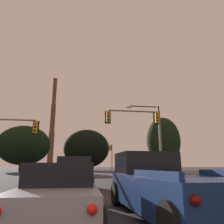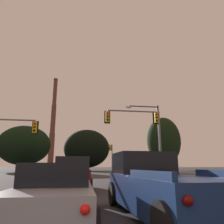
{
  "view_description": "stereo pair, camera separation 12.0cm",
  "coord_description": "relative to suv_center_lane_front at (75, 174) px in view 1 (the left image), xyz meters",
  "views": [
    {
      "loc": [
        0.44,
        -0.64,
        1.35
      ],
      "look_at": [
        6.48,
        38.31,
        11.15
      ],
      "focal_mm": 35.0,
      "sensor_mm": 36.0,
      "label": 1
    },
    {
      "loc": [
        0.56,
        -0.66,
        1.35
      ],
      "look_at": [
        6.48,
        38.31,
        11.15
      ],
      "focal_mm": 35.0,
      "sensor_mm": 36.0,
      "label": 2
    }
  ],
  "objects": [
    {
      "name": "traffic_light_overhead_left",
      "position": [
        -6.33,
        7.2,
        3.29
      ],
      "size": [
        4.49,
        0.5,
        5.52
      ],
      "color": "slate",
      "rests_on": "ground_plane"
    },
    {
      "name": "treeline_center_right",
      "position": [
        -13.35,
        44.53,
        5.54
      ],
      "size": [
        12.99,
        11.69,
        11.35
      ],
      "color": "black",
      "rests_on": "ground_plane"
    },
    {
      "name": "smokestack",
      "position": [
        -15.17,
        115.99,
        20.1
      ],
      "size": [
        5.18,
        5.18,
        53.59
      ],
      "color": "#523427",
      "rests_on": "ground_plane"
    },
    {
      "name": "traffic_light_far_right",
      "position": [
        7.32,
        34.1,
        3.0
      ],
      "size": [
        0.78,
        0.5,
        5.94
      ],
      "color": "slate",
      "rests_on": "ground_plane"
    },
    {
      "name": "traffic_light_overhead_right",
      "position": [
        6.25,
        6.93,
        4.2
      ],
      "size": [
        5.62,
        0.5,
        6.67
      ],
      "color": "slate",
      "rests_on": "ground_plane"
    },
    {
      "name": "street_lamp",
      "position": [
        7.7,
        7.97,
        3.84
      ],
      "size": [
        3.57,
        0.36,
        7.54
      ],
      "color": "#38383A",
      "rests_on": "ground_plane"
    },
    {
      "name": "suv_center_lane_front",
      "position": [
        0.0,
        0.0,
        0.0
      ],
      "size": [
        2.26,
        4.96,
        1.86
      ],
      "rotation": [
        0.0,
        0.0,
        -0.04
      ],
      "color": "maroon",
      "rests_on": "ground_plane"
    },
    {
      "name": "sedan_center_lane_second",
      "position": [
        -0.29,
        -7.09,
        -0.23
      ],
      "size": [
        2.07,
        4.74,
        1.43
      ],
      "rotation": [
        0.0,
        0.0,
        -0.02
      ],
      "color": "gray",
      "rests_on": "ground_plane"
    },
    {
      "name": "treeline_far_left",
      "position": [
        2.7,
        54.12,
        5.65
      ],
      "size": [
        13.78,
        12.41,
        12.26
      ],
      "color": "black",
      "rests_on": "ground_plane"
    },
    {
      "name": "treeline_right_mid",
      "position": [
        26.54,
        51.96,
        8.17
      ],
      "size": [
        10.49,
        9.44,
        16.44
      ],
      "color": "black",
      "rests_on": "ground_plane"
    },
    {
      "name": "pickup_truck_right_lane_second",
      "position": [
        2.58,
        -6.9,
        -0.09
      ],
      "size": [
        2.38,
        5.57,
        1.82
      ],
      "rotation": [
        0.0,
        0.0,
        0.04
      ],
      "color": "navy",
      "rests_on": "ground_plane"
    }
  ]
}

